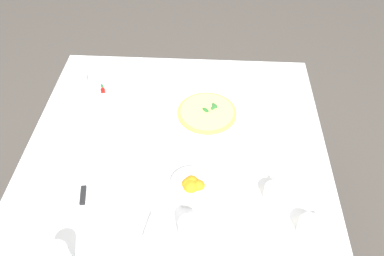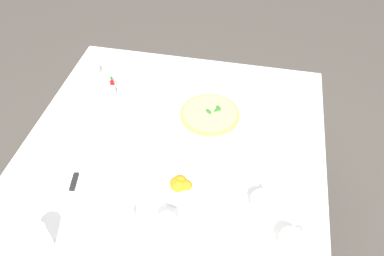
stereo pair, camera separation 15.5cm
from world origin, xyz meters
TOP-DOWN VIEW (x-y plane):
  - ground_plane at (0.00, 0.00)m, footprint 8.00×8.00m
  - dining_table at (0.00, 0.00)m, footprint 1.19×1.19m
  - pizza_plate at (0.18, -0.12)m, footprint 0.33×0.33m
  - pizza at (0.18, -0.12)m, footprint 0.25×0.25m
  - coffee_cup_near_right at (-0.22, -0.36)m, footprint 0.13×0.13m
  - coffee_cup_far_right at (0.35, 0.48)m, footprint 0.13×0.13m
  - coffee_cup_back_corner at (-0.35, -0.46)m, footprint 0.13×0.13m
  - water_glass_far_left at (-0.50, 0.30)m, footprint 0.07×0.07m
  - water_glass_right_edge at (-0.40, -0.08)m, footprint 0.07×0.07m
  - napkin_folded at (-0.21, 0.31)m, footprint 0.23×0.14m
  - dinner_knife at (-0.21, 0.31)m, footprint 0.20×0.05m
  - citrus_bowl at (-0.20, -0.07)m, footprint 0.15×0.15m
  - hot_sauce_bottle at (0.27, 0.34)m, footprint 0.02×0.02m
  - salt_shaker at (0.30, 0.35)m, footprint 0.03×0.03m
  - pepper_shaker at (0.24, 0.33)m, footprint 0.03×0.03m
  - menu_card at (-0.39, 0.06)m, footprint 0.09×0.02m

SIDE VIEW (x-z plane):
  - ground_plane at x=0.00m, z-range 0.00..0.00m
  - dining_table at x=0.00m, z-range 0.24..0.98m
  - napkin_folded at x=-0.21m, z-range 0.73..0.75m
  - pizza_plate at x=0.18m, z-range 0.74..0.75m
  - dinner_knife at x=-0.21m, z-range 0.75..0.76m
  - pizza at x=0.18m, z-range 0.75..0.77m
  - salt_shaker at x=0.30m, z-range 0.73..0.79m
  - pepper_shaker at x=0.24m, z-range 0.73..0.79m
  - citrus_bowl at x=-0.20m, z-range 0.73..0.80m
  - coffee_cup_near_right at x=-0.22m, z-range 0.73..0.79m
  - coffee_cup_back_corner at x=-0.35m, z-range 0.73..0.80m
  - menu_card at x=-0.39m, z-range 0.73..0.79m
  - coffee_cup_far_right at x=0.35m, z-range 0.73..0.80m
  - hot_sauce_bottle at x=0.27m, z-range 0.73..0.81m
  - water_glass_far_left at x=-0.50m, z-range 0.73..0.84m
  - water_glass_right_edge at x=-0.40m, z-range 0.73..0.84m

